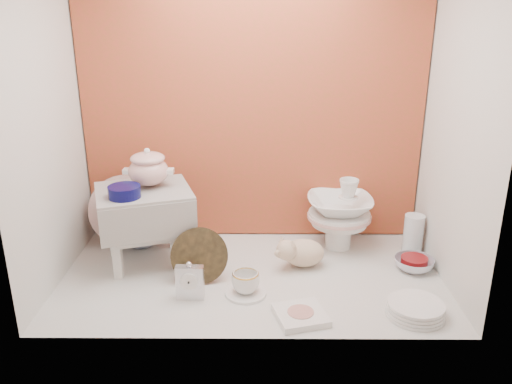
% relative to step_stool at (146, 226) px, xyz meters
% --- Properties ---
extents(ground, '(1.80, 1.80, 0.00)m').
position_rel_step_stool_xyz_m(ground, '(0.53, -0.15, -0.19)').
color(ground, silver).
rests_on(ground, ground).
extents(niche_shell, '(1.86, 1.03, 1.53)m').
position_rel_step_stool_xyz_m(niche_shell, '(0.53, 0.03, 0.74)').
color(niche_shell, '#B93F2E').
rests_on(niche_shell, ground).
extents(step_stool, '(0.54, 0.50, 0.39)m').
position_rel_step_stool_xyz_m(step_stool, '(0.00, 0.00, 0.00)').
color(step_stool, silver).
rests_on(step_stool, ground).
extents(soup_tureen, '(0.29, 0.29, 0.19)m').
position_rel_step_stool_xyz_m(soup_tureen, '(0.02, 0.05, 0.29)').
color(soup_tureen, white).
rests_on(soup_tureen, step_stool).
extents(cobalt_bowl, '(0.19, 0.19, 0.05)m').
position_rel_step_stool_xyz_m(cobalt_bowl, '(-0.06, -0.11, 0.22)').
color(cobalt_bowl, '#090943').
rests_on(cobalt_bowl, step_stool).
extents(floral_platter, '(0.40, 0.26, 0.37)m').
position_rel_step_stool_xyz_m(floral_platter, '(-0.16, 0.24, -0.01)').
color(floral_platter, white).
rests_on(floral_platter, ground).
extents(blue_white_vase, '(0.32, 0.32, 0.26)m').
position_rel_step_stool_xyz_m(blue_white_vase, '(-0.08, 0.20, -0.06)').
color(blue_white_vase, silver).
rests_on(blue_white_vase, ground).
extents(lacquer_tray, '(0.28, 0.14, 0.26)m').
position_rel_step_stool_xyz_m(lacquer_tray, '(0.28, -0.19, -0.06)').
color(lacquer_tray, black).
rests_on(lacquer_tray, ground).
extents(mantel_clock, '(0.12, 0.04, 0.18)m').
position_rel_step_stool_xyz_m(mantel_clock, '(0.26, -0.35, -0.10)').
color(mantel_clock, silver).
rests_on(mantel_clock, ground).
extents(plush_pig, '(0.27, 0.19, 0.15)m').
position_rel_step_stool_xyz_m(plush_pig, '(0.78, -0.05, -0.12)').
color(plush_pig, '#CBAE8F').
rests_on(plush_pig, ground).
extents(teacup_saucer, '(0.23, 0.23, 0.01)m').
position_rel_step_stool_xyz_m(teacup_saucer, '(0.50, -0.32, -0.19)').
color(teacup_saucer, white).
rests_on(teacup_saucer, ground).
extents(gold_rim_teacup, '(0.16, 0.16, 0.10)m').
position_rel_step_stool_xyz_m(gold_rim_teacup, '(0.50, -0.32, -0.13)').
color(gold_rim_teacup, white).
rests_on(gold_rim_teacup, teacup_saucer).
extents(lattice_dish, '(0.25, 0.25, 0.03)m').
position_rel_step_stool_xyz_m(lattice_dish, '(0.73, -0.50, -0.18)').
color(lattice_dish, white).
rests_on(lattice_dish, ground).
extents(dinner_plate_stack, '(0.29, 0.29, 0.06)m').
position_rel_step_stool_xyz_m(dinner_plate_stack, '(1.21, -0.48, -0.16)').
color(dinner_plate_stack, white).
rests_on(dinner_plate_stack, ground).
extents(crystal_bowl, '(0.21, 0.21, 0.06)m').
position_rel_step_stool_xyz_m(crystal_bowl, '(1.32, -0.08, -0.16)').
color(crystal_bowl, silver).
rests_on(crystal_bowl, ground).
extents(clear_glass_vase, '(0.12, 0.12, 0.20)m').
position_rel_step_stool_xyz_m(clear_glass_vase, '(1.36, 0.12, -0.09)').
color(clear_glass_vase, silver).
rests_on(clear_glass_vase, ground).
extents(porcelain_tower, '(0.39, 0.39, 0.39)m').
position_rel_step_stool_xyz_m(porcelain_tower, '(0.98, 0.18, -0.00)').
color(porcelain_tower, white).
rests_on(porcelain_tower, ground).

